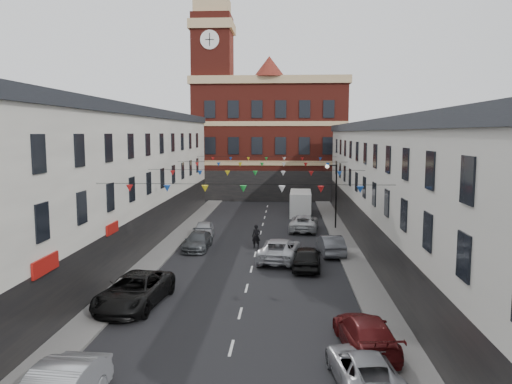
% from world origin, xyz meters
% --- Properties ---
extents(ground, '(160.00, 160.00, 0.00)m').
position_xyz_m(ground, '(0.00, 0.00, 0.00)').
color(ground, black).
rests_on(ground, ground).
extents(pavement_left, '(1.80, 64.00, 0.15)m').
position_xyz_m(pavement_left, '(-6.90, 2.00, 0.07)').
color(pavement_left, '#605E5B').
rests_on(pavement_left, ground).
extents(pavement_right, '(1.80, 64.00, 0.15)m').
position_xyz_m(pavement_right, '(6.90, 2.00, 0.07)').
color(pavement_right, '#605E5B').
rests_on(pavement_right, ground).
extents(terrace_left, '(8.40, 56.00, 10.70)m').
position_xyz_m(terrace_left, '(-11.78, 1.00, 5.35)').
color(terrace_left, beige).
rests_on(terrace_left, ground).
extents(terrace_right, '(8.40, 56.00, 9.70)m').
position_xyz_m(terrace_right, '(11.78, 1.00, 4.85)').
color(terrace_right, '#B6B2AA').
rests_on(terrace_right, ground).
extents(civic_building, '(20.60, 13.30, 18.50)m').
position_xyz_m(civic_building, '(0.00, 37.95, 8.14)').
color(civic_building, maroon).
rests_on(civic_building, ground).
extents(clock_tower, '(5.60, 5.60, 30.00)m').
position_xyz_m(clock_tower, '(-7.50, 35.00, 14.93)').
color(clock_tower, maroon).
rests_on(clock_tower, ground).
extents(distant_hill, '(40.00, 14.00, 10.00)m').
position_xyz_m(distant_hill, '(-4.00, 62.00, 5.00)').
color(distant_hill, '#2C4C23').
rests_on(distant_hill, ground).
extents(street_lamp, '(1.10, 0.36, 6.00)m').
position_xyz_m(street_lamp, '(6.55, 14.00, 3.90)').
color(street_lamp, black).
rests_on(street_lamp, ground).
extents(car_left_c, '(3.30, 6.10, 1.62)m').
position_xyz_m(car_left_c, '(-5.50, -7.28, 0.81)').
color(car_left_c, black).
rests_on(car_left_c, ground).
extents(car_left_d, '(1.87, 4.49, 1.30)m').
position_xyz_m(car_left_d, '(-4.47, 5.30, 0.65)').
color(car_left_d, '#3B3F42').
rests_on(car_left_d, ground).
extents(car_left_e, '(2.05, 4.26, 1.40)m').
position_xyz_m(car_left_e, '(-4.67, 9.33, 0.70)').
color(car_left_e, '#A0A2A8').
rests_on(car_left_e, ground).
extents(car_right_b, '(2.60, 4.80, 1.28)m').
position_xyz_m(car_right_b, '(4.98, -14.77, 0.64)').
color(car_right_b, gray).
rests_on(car_right_b, ground).
extents(car_right_c, '(2.47, 5.14, 1.44)m').
position_xyz_m(car_right_c, '(5.50, -11.83, 0.72)').
color(car_right_c, '#581112').
rests_on(car_right_c, ground).
extents(car_right_d, '(2.10, 4.62, 1.54)m').
position_xyz_m(car_right_d, '(3.60, 0.31, 0.77)').
color(car_right_d, black).
rests_on(car_right_d, ground).
extents(car_right_e, '(1.93, 4.51, 1.45)m').
position_xyz_m(car_right_e, '(5.50, 4.34, 0.72)').
color(car_right_e, '#53555B').
rests_on(car_right_e, ground).
extents(car_right_f, '(2.91, 5.50, 1.47)m').
position_xyz_m(car_right_f, '(3.87, 13.20, 0.74)').
color(car_right_f, silver).
rests_on(car_right_f, ground).
extents(moving_car, '(3.23, 5.86, 1.55)m').
position_xyz_m(moving_car, '(1.80, 2.42, 0.78)').
color(moving_car, silver).
rests_on(moving_car, ground).
extents(white_van, '(2.40, 5.83, 2.55)m').
position_xyz_m(white_van, '(3.80, 21.96, 1.28)').
color(white_van, silver).
rests_on(white_van, ground).
extents(pedestrian, '(0.73, 0.54, 1.84)m').
position_xyz_m(pedestrian, '(-0.04, 5.98, 0.92)').
color(pedestrian, black).
rests_on(pedestrian, ground).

